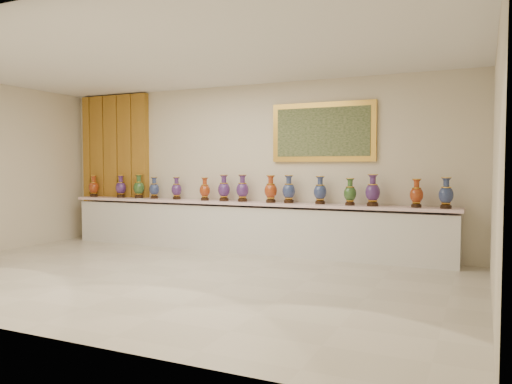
# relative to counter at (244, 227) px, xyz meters

# --- Properties ---
(ground) EXTENTS (8.00, 8.00, 0.00)m
(ground) POSITION_rel_counter_xyz_m (0.00, -2.27, -0.44)
(ground) COLOR beige
(ground) RESTS_ON ground
(room) EXTENTS (8.00, 8.00, 8.00)m
(room) POSITION_rel_counter_xyz_m (-2.32, 0.17, 1.16)
(room) COLOR beige
(room) RESTS_ON ground
(counter) EXTENTS (7.28, 0.48, 0.90)m
(counter) POSITION_rel_counter_xyz_m (0.00, 0.00, 0.00)
(counter) COLOR white
(counter) RESTS_ON ground
(vase_0) EXTENTS (0.26, 0.26, 0.44)m
(vase_0) POSITION_rel_counter_xyz_m (-3.45, -0.02, 0.66)
(vase_0) COLOR black
(vase_0) RESTS_ON counter
(vase_1) EXTENTS (0.24, 0.24, 0.45)m
(vase_1) POSITION_rel_counter_xyz_m (-2.75, -0.00, 0.66)
(vase_1) COLOR black
(vase_1) RESTS_ON counter
(vase_2) EXTENTS (0.26, 0.26, 0.47)m
(vase_2) POSITION_rel_counter_xyz_m (-2.31, -0.00, 0.67)
(vase_2) COLOR black
(vase_2) RESTS_ON counter
(vase_3) EXTENTS (0.24, 0.24, 0.42)m
(vase_3) POSITION_rel_counter_xyz_m (-1.95, 0.01, 0.65)
(vase_3) COLOR black
(vase_3) RESTS_ON counter
(vase_4) EXTENTS (0.22, 0.22, 0.42)m
(vase_4) POSITION_rel_counter_xyz_m (-1.44, 0.02, 0.65)
(vase_4) COLOR black
(vase_4) RESTS_ON counter
(vase_5) EXTENTS (0.24, 0.24, 0.42)m
(vase_5) POSITION_rel_counter_xyz_m (-0.78, -0.04, 0.65)
(vase_5) COLOR black
(vase_5) RESTS_ON counter
(vase_6) EXTENTS (0.28, 0.28, 0.48)m
(vase_6) POSITION_rel_counter_xyz_m (-0.40, -0.01, 0.68)
(vase_6) COLOR black
(vase_6) RESTS_ON counter
(vase_7) EXTENTS (0.29, 0.29, 0.48)m
(vase_7) POSITION_rel_counter_xyz_m (-0.02, -0.01, 0.68)
(vase_7) COLOR black
(vase_7) RESTS_ON counter
(vase_8) EXTENTS (0.26, 0.26, 0.48)m
(vase_8) POSITION_rel_counter_xyz_m (0.54, -0.04, 0.68)
(vase_8) COLOR black
(vase_8) RESTS_ON counter
(vase_9) EXTENTS (0.23, 0.23, 0.48)m
(vase_9) POSITION_rel_counter_xyz_m (0.85, 0.01, 0.68)
(vase_9) COLOR black
(vase_9) RESTS_ON counter
(vase_10) EXTENTS (0.24, 0.24, 0.47)m
(vase_10) POSITION_rel_counter_xyz_m (1.41, 0.01, 0.67)
(vase_10) COLOR black
(vase_10) RESTS_ON counter
(vase_11) EXTENTS (0.27, 0.27, 0.44)m
(vase_11) POSITION_rel_counter_xyz_m (1.93, -0.05, 0.66)
(vase_11) COLOR black
(vase_11) RESTS_ON counter
(vase_12) EXTENTS (0.24, 0.24, 0.50)m
(vase_12) POSITION_rel_counter_xyz_m (2.29, -0.05, 0.69)
(vase_12) COLOR black
(vase_12) RESTS_ON counter
(vase_13) EXTENTS (0.23, 0.23, 0.44)m
(vase_13) POSITION_rel_counter_xyz_m (2.95, -0.01, 0.66)
(vase_13) COLOR black
(vase_13) RESTS_ON counter
(vase_14) EXTENTS (0.29, 0.29, 0.47)m
(vase_14) POSITION_rel_counter_xyz_m (3.38, -0.06, 0.67)
(vase_14) COLOR black
(vase_14) RESTS_ON counter
(label_card) EXTENTS (0.10, 0.06, 0.00)m
(label_card) POSITION_rel_counter_xyz_m (-2.18, -0.14, 0.47)
(label_card) COLOR white
(label_card) RESTS_ON counter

